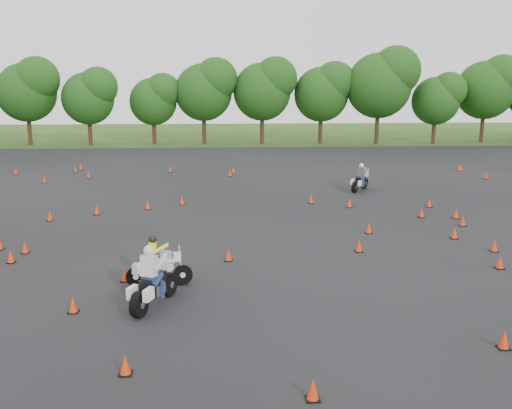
# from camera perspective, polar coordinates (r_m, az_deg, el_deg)

# --- Properties ---
(ground) EXTENTS (140.00, 140.00, 0.00)m
(ground) POSITION_cam_1_polar(r_m,az_deg,el_deg) (21.76, 0.60, -5.32)
(ground) COLOR #2D5119
(ground) RESTS_ON ground
(asphalt_pad) EXTENTS (62.00, 62.00, 0.00)m
(asphalt_pad) POSITION_cam_1_polar(r_m,az_deg,el_deg) (27.53, -0.24, -1.55)
(asphalt_pad) COLOR black
(asphalt_pad) RESTS_ON ground
(treeline) EXTENTS (86.64, 32.30, 10.68)m
(treeline) POSITION_cam_1_polar(r_m,az_deg,el_deg) (56.01, 2.21, 10.18)
(treeline) COLOR #1C4513
(treeline) RESTS_ON ground
(traffic_cones) EXTENTS (35.83, 32.87, 0.45)m
(traffic_cones) POSITION_cam_1_polar(r_m,az_deg,el_deg) (26.81, -0.71, -1.44)
(traffic_cones) COLOR red
(traffic_cones) RESTS_ON asphalt_pad
(rider_grey) EXTENTS (1.83, 2.21, 1.71)m
(rider_grey) POSITION_cam_1_polar(r_m,az_deg,el_deg) (35.34, 10.33, 2.75)
(rider_grey) COLOR #3E3F45
(rider_grey) RESTS_ON ground
(rider_yellow) EXTENTS (2.19, 0.79, 1.67)m
(rider_yellow) POSITION_cam_1_polar(r_m,az_deg,el_deg) (18.84, -9.68, -5.64)
(rider_yellow) COLOR yellow
(rider_yellow) RESTS_ON ground
(rider_white) EXTENTS (1.69, 2.60, 1.93)m
(rider_white) POSITION_cam_1_polar(r_m,az_deg,el_deg) (17.19, -10.16, -6.96)
(rider_white) COLOR beige
(rider_white) RESTS_ON ground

